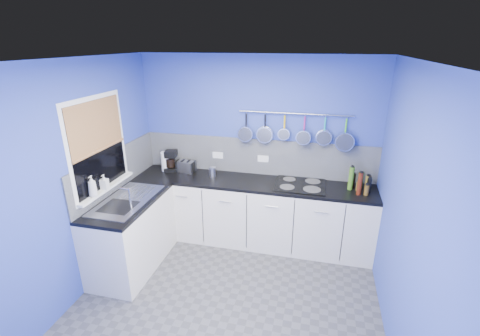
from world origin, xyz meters
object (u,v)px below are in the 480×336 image
at_px(coffee_maker, 171,161).
at_px(toaster, 186,166).
at_px(soap_bottle_a, 92,186).
at_px(paper_towel, 166,161).
at_px(canister, 213,172).
at_px(soap_bottle_b, 104,182).
at_px(hob, 300,184).

height_order(coffee_maker, toaster, coffee_maker).
bearing_deg(coffee_maker, toaster, -3.93).
xyz_separation_m(soap_bottle_a, toaster, (0.55, 1.28, -0.19)).
relative_size(paper_towel, toaster, 1.12).
bearing_deg(soap_bottle_a, paper_towel, 78.47).
height_order(coffee_maker, canister, coffee_maker).
bearing_deg(toaster, soap_bottle_a, -102.24).
bearing_deg(soap_bottle_a, coffee_maker, 75.18).
xyz_separation_m(soap_bottle_b, canister, (0.97, 0.99, -0.17)).
bearing_deg(coffee_maker, paper_towel, 178.30).
distance_m(paper_towel, hob, 1.92).
bearing_deg(coffee_maker, hob, -11.12).
distance_m(coffee_maker, hob, 1.84).
relative_size(soap_bottle_b, toaster, 0.69).
relative_size(soap_bottle_b, canister, 1.29).
xyz_separation_m(toaster, canister, (0.42, -0.08, -0.01)).
height_order(soap_bottle_a, soap_bottle_b, soap_bottle_a).
relative_size(paper_towel, canister, 2.08).
distance_m(paper_towel, coffee_maker, 0.08).
distance_m(soap_bottle_b, hob, 2.39).
xyz_separation_m(soap_bottle_a, paper_towel, (0.26, 1.26, -0.13)).
bearing_deg(coffee_maker, soap_bottle_b, -116.29).
distance_m(soap_bottle_b, paper_towel, 1.08).
bearing_deg(paper_towel, soap_bottle_b, -103.72).
bearing_deg(hob, coffee_maker, 177.62).
relative_size(soap_bottle_a, coffee_maker, 0.80).
height_order(soap_bottle_b, coffee_maker, soap_bottle_b).
height_order(paper_towel, hob, paper_towel).
relative_size(paper_towel, coffee_maker, 0.93).
relative_size(coffee_maker, hob, 0.47).
bearing_deg(soap_bottle_a, soap_bottle_b, 90.00).
relative_size(soap_bottle_a, soap_bottle_b, 1.39).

